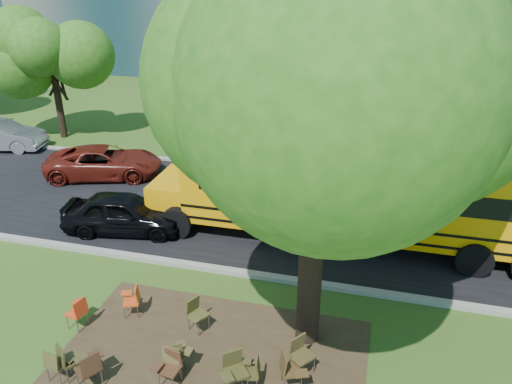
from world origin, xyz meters
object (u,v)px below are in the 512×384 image
(chair_4, at_px, (175,356))
(chair_5, at_px, (234,368))
(chair_11, at_px, (174,353))
(chair_12, at_px, (300,352))
(main_tree, at_px, (320,95))
(black_car, at_px, (124,213))
(chair_6, at_px, (252,370))
(bg_car_red, at_px, (104,162))
(chair_7, at_px, (290,368))
(chair_3, at_px, (170,365))
(chair_9, at_px, (133,298))
(chair_0, at_px, (57,363))
(chair_10, at_px, (196,312))
(school_bus, at_px, (367,188))
(chair_2, at_px, (90,366))
(chair_1, at_px, (68,358))
(chair_8, at_px, (78,310))

(chair_4, bearing_deg, chair_5, -1.43)
(chair_11, relative_size, chair_12, 0.88)
(main_tree, relative_size, black_car, 2.36)
(chair_6, height_order, bg_car_red, bg_car_red)
(bg_car_red, bearing_deg, chair_7, -151.57)
(chair_11, bearing_deg, chair_3, -120.21)
(bg_car_red, bearing_deg, chair_9, -163.39)
(chair_11, xyz_separation_m, black_car, (-4.20, 5.56, 0.19))
(main_tree, bearing_deg, bg_car_red, 141.89)
(chair_4, bearing_deg, chair_0, -159.91)
(chair_10, relative_size, chair_12, 0.97)
(school_bus, height_order, chair_2, school_bus)
(chair_1, relative_size, chair_9, 1.07)
(chair_4, distance_m, chair_9, 2.51)
(chair_9, height_order, chair_12, chair_12)
(chair_6, bearing_deg, black_car, 37.19)
(main_tree, xyz_separation_m, chair_2, (-4.18, -2.74, -5.40))
(chair_3, xyz_separation_m, chair_5, (1.37, 0.20, 0.06))
(black_car, bearing_deg, chair_0, -174.13)
(chair_10, bearing_deg, chair_8, -51.33)
(school_bus, bearing_deg, chair_7, -99.58)
(chair_2, distance_m, chair_8, 2.15)
(chair_7, relative_size, bg_car_red, 0.19)
(chair_7, bearing_deg, chair_2, -98.40)
(school_bus, xyz_separation_m, chair_0, (-5.96, -7.95, -1.34))
(chair_7, distance_m, chair_8, 5.47)
(chair_6, height_order, chair_11, chair_11)
(chair_4, bearing_deg, bg_car_red, 128.28)
(chair_8, bearing_deg, bg_car_red, 39.47)
(chair_6, relative_size, black_car, 0.19)
(chair_0, relative_size, chair_4, 0.98)
(main_tree, relative_size, school_bus, 0.73)
(chair_5, distance_m, chair_11, 1.44)
(chair_8, height_order, black_car, black_car)
(chair_3, xyz_separation_m, chair_6, (1.74, 0.35, -0.04))
(main_tree, xyz_separation_m, school_bus, (0.97, 5.19, -4.13))
(school_bus, distance_m, chair_10, 6.82)
(chair_5, relative_size, chair_11, 1.18)
(chair_0, relative_size, black_car, 0.21)
(chair_5, distance_m, chair_10, 2.15)
(chair_3, xyz_separation_m, chair_12, (2.64, 1.05, 0.04))
(chair_11, bearing_deg, chair_5, -45.95)
(chair_5, bearing_deg, chair_7, 156.87)
(bg_car_red, bearing_deg, chair_2, -168.83)
(chair_8, height_order, chair_11, chair_8)
(chair_1, distance_m, chair_4, 2.30)
(main_tree, bearing_deg, chair_8, -168.95)
(chair_3, relative_size, chair_5, 0.90)
(main_tree, height_order, chair_3, main_tree)
(school_bus, distance_m, bg_car_red, 11.39)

